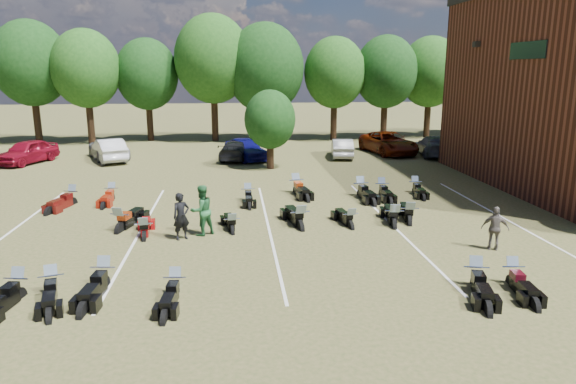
{
  "coord_description": "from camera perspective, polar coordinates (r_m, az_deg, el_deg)",
  "views": [
    {
      "loc": [
        -4.32,
        -16.48,
        6.15
      ],
      "look_at": [
        -2.11,
        4.0,
        1.2
      ],
      "focal_mm": 32.0,
      "sensor_mm": 36.0,
      "label": 1
    }
  ],
  "objects": [
    {
      "name": "ground",
      "position": [
        18.12,
        8.08,
        -6.47
      ],
      "size": [
        160.0,
        160.0,
        0.0
      ],
      "primitive_type": "plane",
      "color": "brown",
      "rests_on": "ground"
    },
    {
      "name": "car_0",
      "position": [
        38.4,
        -27.01,
        4.0
      ],
      "size": [
        3.4,
        4.96,
        1.57
      ],
      "primitive_type": "imported",
      "rotation": [
        0.0,
        0.0,
        -0.37
      ],
      "color": "maroon",
      "rests_on": "ground"
    },
    {
      "name": "car_1",
      "position": [
        37.18,
        -19.25,
        4.45
      ],
      "size": [
        3.37,
        4.99,
        1.55
      ],
      "primitive_type": "imported",
      "rotation": [
        0.0,
        0.0,
        3.55
      ],
      "color": "#B9BABD",
      "rests_on": "ground"
    },
    {
      "name": "car_2",
      "position": [
        38.22,
        -19.25,
        4.48
      ],
      "size": [
        3.85,
        5.13,
        1.3
      ],
      "primitive_type": "imported",
      "rotation": [
        0.0,
        0.0,
        0.42
      ],
      "color": "gray",
      "rests_on": "ground"
    },
    {
      "name": "car_3",
      "position": [
        35.88,
        -5.66,
        4.66
      ],
      "size": [
        2.87,
        4.91,
        1.34
      ],
      "primitive_type": "imported",
      "rotation": [
        0.0,
        0.0,
        2.91
      ],
      "color": "black",
      "rests_on": "ground"
    },
    {
      "name": "car_4",
      "position": [
        35.79,
        -4.7,
        4.81
      ],
      "size": [
        3.39,
        4.86,
        1.54
      ],
      "primitive_type": "imported",
      "rotation": [
        0.0,
        0.0,
        0.39
      ],
      "color": "#0D0D5B",
      "rests_on": "ground"
    },
    {
      "name": "car_5",
      "position": [
        36.89,
        6.02,
        4.89
      ],
      "size": [
        2.0,
        4.21,
        1.33
      ],
      "primitive_type": "imported",
      "rotation": [
        0.0,
        0.0,
        2.99
      ],
      "color": "#A1A19D",
      "rests_on": "ground"
    },
    {
      "name": "car_6",
      "position": [
        39.06,
        11.09,
        5.38
      ],
      "size": [
        3.61,
        6.12,
        1.6
      ],
      "primitive_type": "imported",
      "rotation": [
        0.0,
        0.0,
        0.18
      ],
      "color": "#531404",
      "rests_on": "ground"
    },
    {
      "name": "car_7",
      "position": [
        38.73,
        15.92,
        4.96
      ],
      "size": [
        2.87,
        5.34,
        1.47
      ],
      "primitive_type": "imported",
      "rotation": [
        0.0,
        0.0,
        2.98
      ],
      "color": "#37363B",
      "rests_on": "ground"
    },
    {
      "name": "person_black",
      "position": [
        19.26,
        -11.78,
        -2.67
      ],
      "size": [
        0.76,
        0.67,
        1.76
      ],
      "primitive_type": "imported",
      "rotation": [
        0.0,
        0.0,
        0.49
      ],
      "color": "black",
      "rests_on": "ground"
    },
    {
      "name": "person_green",
      "position": [
        19.6,
        -9.56,
        -2.02
      ],
      "size": [
        1.19,
        1.13,
        1.94
      ],
      "primitive_type": "imported",
      "rotation": [
        0.0,
        0.0,
        3.72
      ],
      "color": "#246032",
      "rests_on": "ground"
    },
    {
      "name": "person_grey",
      "position": [
        19.19,
        22.03,
        -3.77
      ],
      "size": [
        0.98,
        0.73,
        1.55
      ],
      "primitive_type": "imported",
      "rotation": [
        0.0,
        0.0,
        2.7
      ],
      "color": "#5B524E",
      "rests_on": "ground"
    },
    {
      "name": "motorcycle_0",
      "position": [
        16.0,
        -24.65,
        -10.39
      ],
      "size": [
        1.22,
        2.26,
        1.2
      ],
      "primitive_type": null,
      "rotation": [
        0.0,
        0.0,
        0.26
      ],
      "color": "black",
      "rests_on": "ground"
    },
    {
      "name": "motorcycle_1",
      "position": [
        16.17,
        -27.73,
        -10.49
      ],
      "size": [
        1.07,
        2.32,
        1.25
      ],
      "primitive_type": null,
      "rotation": [
        0.0,
        0.0,
        -0.16
      ],
      "color": "black",
      "rests_on": "ground"
    },
    {
      "name": "motorcycle_2",
      "position": [
        15.96,
        -19.7,
        -9.98
      ],
      "size": [
        0.95,
        2.38,
        1.29
      ],
      "primitive_type": null,
      "rotation": [
        0.0,
        0.0,
        -0.09
      ],
      "color": "black",
      "rests_on": "ground"
    },
    {
      "name": "motorcycle_3",
      "position": [
        14.89,
        -12.37,
        -11.22
      ],
      "size": [
        0.82,
        2.09,
        1.14
      ],
      "primitive_type": null,
      "rotation": [
        0.0,
        0.0,
        -0.08
      ],
      "color": "black",
      "rests_on": "ground"
    },
    {
      "name": "motorcycle_4",
      "position": [
        16.03,
        20.02,
        -9.92
      ],
      "size": [
        1.28,
        2.39,
        1.27
      ],
      "primitive_type": null,
      "rotation": [
        0.0,
        0.0,
        -0.25
      ],
      "color": "black",
      "rests_on": "ground"
    },
    {
      "name": "motorcycle_5",
      "position": [
        16.57,
        23.57,
        -9.46
      ],
      "size": [
        0.95,
        2.19,
        1.18
      ],
      "primitive_type": null,
      "rotation": [
        0.0,
        0.0,
        -0.13
      ],
      "color": "black",
      "rests_on": "ground"
    },
    {
      "name": "motorcycle_7",
      "position": [
        19.82,
        -15.66,
        -5.09
      ],
      "size": [
        0.88,
        2.23,
        1.22
      ],
      "primitive_type": null,
      "rotation": [
        0.0,
        0.0,
        3.23
      ],
      "color": "maroon",
      "rests_on": "ground"
    },
    {
      "name": "motorcycle_8",
      "position": [
        20.99,
        -18.11,
        -4.22
      ],
      "size": [
        1.49,
        2.65,
        1.41
      ],
      "primitive_type": null,
      "rotation": [
        0.0,
        0.0,
        2.85
      ],
      "color": "black",
      "rests_on": "ground"
    },
    {
      "name": "motorcycle_9",
      "position": [
        19.93,
        -6.22,
        -4.55
      ],
      "size": [
        0.91,
        2.09,
        1.13
      ],
      "primitive_type": null,
      "rotation": [
        0.0,
        0.0,
        3.28
      ],
      "color": "black",
      "rests_on": "ground"
    },
    {
      "name": "motorcycle_10",
      "position": [
        20.28,
        1.37,
        -4.14
      ],
      "size": [
        1.19,
        2.62,
        1.41
      ],
      "primitive_type": null,
      "rotation": [
        0.0,
        0.0,
        3.3
      ],
      "color": "black",
      "rests_on": "ground"
    },
    {
      "name": "motorcycle_11",
      "position": [
        20.56,
        6.94,
        -4.0
      ],
      "size": [
        0.96,
        2.18,
        1.17
      ],
      "primitive_type": null,
      "rotation": [
        0.0,
        0.0,
        3.29
      ],
      "color": "black",
      "rests_on": "ground"
    },
    {
      "name": "motorcycle_12",
      "position": [
        21.51,
        13.3,
        -3.47
      ],
      "size": [
        1.21,
        2.5,
        1.33
      ],
      "primitive_type": null,
      "rotation": [
        0.0,
        0.0,
        2.95
      ],
      "color": "black",
      "rests_on": "ground"
    },
    {
      "name": "motorcycle_13",
      "position": [
        20.95,
        11.67,
        -3.85
      ],
      "size": [
        1.14,
        2.54,
        1.36
      ],
      "primitive_type": null,
      "rotation": [
        0.0,
        0.0,
        2.99
      ],
      "color": "black",
      "rests_on": "ground"
    },
    {
      "name": "motorcycle_14",
      "position": [
        25.91,
        -22.84,
        -1.3
      ],
      "size": [
        1.4,
        2.46,
        1.31
      ],
      "primitive_type": null,
      "rotation": [
        0.0,
        0.0,
        -0.3
      ],
      "color": "#4C0D0A",
      "rests_on": "ground"
    },
    {
      "name": "motorcycle_15",
      "position": [
        26.12,
        -18.94,
        -0.86
      ],
      "size": [
        0.76,
        2.17,
        1.2
      ],
      "primitive_type": null,
      "rotation": [
        0.0,
        0.0,
        -0.03
      ],
      "color": "maroon",
      "rests_on": "ground"
    },
    {
      "name": "motorcycle_16",
      "position": [
        24.68,
        -4.46,
        -0.96
      ],
      "size": [
        0.7,
        2.11,
        1.17
      ],
      "primitive_type": null,
      "rotation": [
        0.0,
        0.0,
        0.01
      ],
      "color": "black",
      "rests_on": "ground"
    },
    {
      "name": "motorcycle_17",
      "position": [
        26.14,
        0.91,
        -0.1
      ],
      "size": [
        1.18,
        2.58,
        1.39
      ],
      "primitive_type": null,
      "rotation": [
        0.0,
        0.0,
        0.16
      ],
      "color": "black",
      "rests_on": "ground"
    },
    {
      "name": "motorcycle_18",
      "position": [
        26.01,
        10.34,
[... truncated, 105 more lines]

